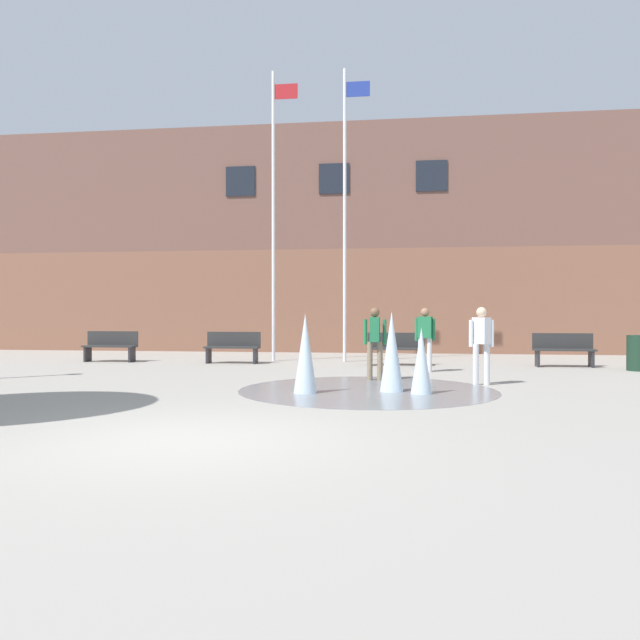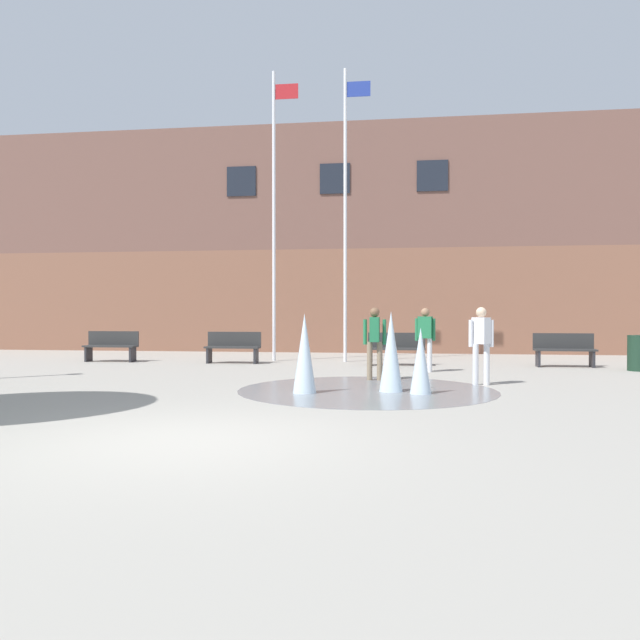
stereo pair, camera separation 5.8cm
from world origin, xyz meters
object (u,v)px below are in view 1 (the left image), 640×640
adult_near_bench (481,339)px  park_bench_center (396,348)px  park_bench_under_left_flagpole (233,347)px  park_bench_near_trashcan (564,349)px  teen_by_trashcan (375,338)px  flagpole_left (274,208)px  trash_can (638,353)px  flagpole_right (346,207)px  park_bench_far_left (111,346)px  adult_in_red (425,334)px

adult_near_bench → park_bench_center: bearing=160.3°
park_bench_under_left_flagpole → adult_near_bench: 7.96m
park_bench_center → park_bench_near_trashcan: same height
teen_by_trashcan → adult_near_bench: 2.27m
adult_near_bench → flagpole_left: 8.65m
teen_by_trashcan → park_bench_center: bearing=175.6°
park_bench_under_left_flagpole → park_bench_near_trashcan: size_ratio=1.00×
park_bench_center → park_bench_near_trashcan: size_ratio=1.00×
park_bench_center → flagpole_left: (-3.69, 1.09, 4.16)m
park_bench_near_trashcan → adult_near_bench: (-2.73, -4.60, 0.45)m
park_bench_near_trashcan → trash_can: size_ratio=1.78×
park_bench_near_trashcan → flagpole_left: size_ratio=0.18×
park_bench_under_left_flagpole → park_bench_center: 4.72m
park_bench_center → flagpole_right: (-1.51, 1.09, 4.15)m
park_bench_under_left_flagpole → trash_can: park_bench_under_left_flagpole is taller
park_bench_far_left → park_bench_center: 8.51m
park_bench_near_trashcan → adult_in_red: bearing=-152.6°
park_bench_near_trashcan → flagpole_left: 9.26m
park_bench_far_left → flagpole_left: (4.81, 0.93, 4.16)m
park_bench_center → trash_can: (6.12, -0.79, -0.03)m
trash_can → flagpole_left: bearing=169.1°
teen_by_trashcan → adult_near_bench: (2.20, -0.59, 0.00)m
teen_by_trashcan → flagpole_left: 7.02m
flagpole_left → adult_in_red: bearing=-33.5°
park_bench_under_left_flagpole → flagpole_left: (1.03, 1.00, 4.16)m
park_bench_far_left → flagpole_right: flagpole_right is taller
teen_by_trashcan → adult_in_red: (1.15, 2.05, 0.00)m
adult_near_bench → adult_in_red: size_ratio=1.00×
trash_can → park_bench_under_left_flagpole: bearing=175.3°
adult_in_red → flagpole_left: 6.48m
park_bench_far_left → teen_by_trashcan: 9.07m
adult_near_bench → flagpole_left: bearing=-177.0°
adult_in_red → trash_can: adult_in_red is taller
park_bench_center → park_bench_far_left: bearing=178.9°
teen_by_trashcan → park_bench_far_left: bearing=-115.0°
teen_by_trashcan → flagpole_right: 6.30m
flagpole_right → trash_can: 8.90m
adult_in_red → flagpole_right: bearing=-37.5°
park_bench_center → trash_can: size_ratio=1.78×
flagpole_left → trash_can: bearing=-10.9°
park_bench_far_left → park_bench_center: bearing=-1.1°
teen_by_trashcan → adult_near_bench: size_ratio=1.00×
park_bench_far_left → park_bench_under_left_flagpole: size_ratio=1.00×
park_bench_center → adult_in_red: size_ratio=1.01×
park_bench_center → park_bench_under_left_flagpole: bearing=178.9°
teen_by_trashcan → flagpole_left: size_ratio=0.18×
flagpole_left → park_bench_center: bearing=-16.4°
park_bench_under_left_flagpole → park_bench_near_trashcan: 9.24m
adult_in_red → flagpole_left: size_ratio=0.18×
adult_in_red → trash_can: (5.38, 1.05, -0.48)m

